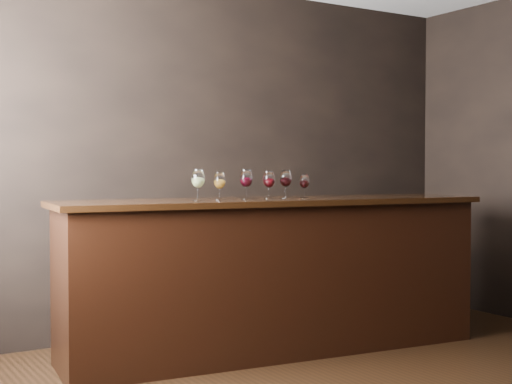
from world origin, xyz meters
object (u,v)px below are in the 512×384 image
glass_white (198,179)px  glass_red_a (246,179)px  glass_amber (220,181)px  glass_red_c (286,179)px  glass_red_b (269,180)px  glass_red_d (304,182)px  bar_counter (275,278)px  back_bar_shelf (209,282)px

glass_white → glass_red_a: (0.36, -0.03, -0.00)m
glass_amber → glass_red_c: bearing=-3.2°
glass_red_a → glass_red_b: glass_red_a is taller
glass_red_a → glass_red_c: (0.33, -0.00, -0.00)m
glass_red_a → glass_amber: bearing=172.3°
glass_white → glass_red_d: 0.85m
bar_counter → glass_amber: bearing=-178.4°
back_bar_shelf → glass_red_d: (0.42, -0.70, 0.80)m
bar_counter → glass_white: bearing=-177.5°
glass_white → glass_red_c: (0.69, -0.03, -0.00)m
bar_counter → glass_white: size_ratio=14.23×
back_bar_shelf → glass_red_d: 1.15m
bar_counter → glass_red_a: bearing=-175.8°
glass_amber → bar_counter: bearing=-4.6°
bar_counter → glass_red_b: glass_red_b is taller
bar_counter → glass_red_c: size_ratio=14.73×
glass_red_c → glass_red_d: (0.17, 0.00, -0.02)m
glass_amber → glass_red_b: size_ratio=0.96×
glass_red_c → glass_red_d: bearing=1.2°
glass_white → glass_amber: (0.16, -0.00, -0.01)m
back_bar_shelf → glass_red_d: bearing=-58.9°
glass_red_c → glass_white: bearing=177.2°
glass_amber → glass_red_d: bearing=-2.1°
back_bar_shelf → glass_red_b: (0.10, -0.73, 0.81)m
bar_counter → glass_red_b: size_ratio=15.14×
glass_red_a → glass_red_b: (0.17, -0.03, -0.01)m
back_bar_shelf → glass_white: glass_white is taller
glass_red_d → glass_red_b: bearing=-174.6°
back_bar_shelf → glass_red_a: glass_red_a is taller
glass_amber → glass_white: bearing=178.5°
glass_red_a → glass_red_b: 0.17m
back_bar_shelf → glass_red_a: (-0.07, -0.70, 0.82)m
glass_amber → glass_red_d: 0.69m
glass_red_b → glass_red_a: bearing=169.9°
glass_white → glass_red_d: (0.85, -0.03, -0.03)m
glass_red_a → glass_red_c: 0.33m
glass_red_b → bar_counter: bearing=19.4°
bar_counter → glass_white: glass_white is taller
glass_amber → glass_red_d: (0.69, -0.03, -0.01)m
back_bar_shelf → glass_amber: glass_amber is taller
glass_amber → glass_red_a: size_ratio=0.91×
bar_counter → glass_red_c: (0.10, 0.01, 0.71)m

